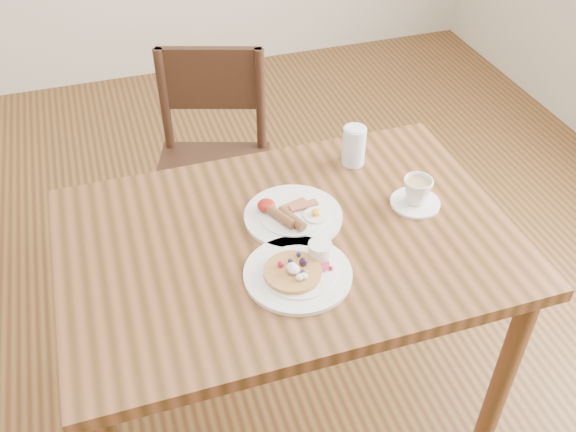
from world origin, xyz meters
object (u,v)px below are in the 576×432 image
at_px(breakfast_plate, 292,215).
at_px(teacup_saucer, 417,193).
at_px(chair_far, 213,160).
at_px(water_glass, 354,146).
at_px(dining_table, 288,263).
at_px(pancake_plate, 299,271).

height_order(breakfast_plate, teacup_saucer, teacup_saucer).
bearing_deg(breakfast_plate, chair_far, 96.53).
distance_m(breakfast_plate, water_glass, 0.33).
xyz_separation_m(dining_table, teacup_saucer, (0.38, 0.02, 0.14)).
distance_m(dining_table, breakfast_plate, 0.13).
bearing_deg(chair_far, pancake_plate, 110.10).
bearing_deg(chair_far, teacup_saucer, 137.96).
bearing_deg(pancake_plate, teacup_saucer, 22.26).
bearing_deg(water_glass, breakfast_plate, -143.28).
height_order(dining_table, teacup_saucer, teacup_saucer).
relative_size(dining_table, breakfast_plate, 4.44).
relative_size(breakfast_plate, teacup_saucer, 1.93).
bearing_deg(dining_table, breakfast_plate, 63.77).
distance_m(dining_table, teacup_saucer, 0.41).
relative_size(pancake_plate, water_glass, 2.22).
bearing_deg(teacup_saucer, dining_table, -177.08).
distance_m(dining_table, chair_far, 0.79).
xyz_separation_m(pancake_plate, water_glass, (0.31, 0.40, 0.05)).
bearing_deg(teacup_saucer, breakfast_plate, 172.29).
relative_size(dining_table, teacup_saucer, 8.57).
bearing_deg(teacup_saucer, pancake_plate, -157.74).
height_order(dining_table, chair_far, chair_far).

